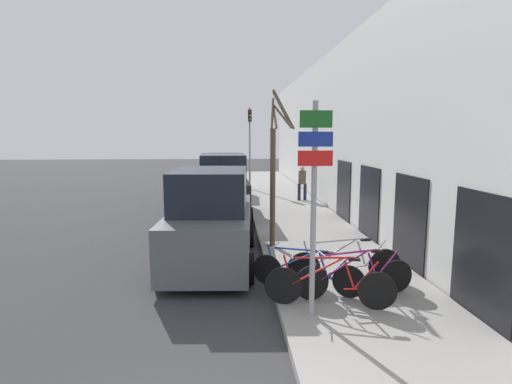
{
  "coord_description": "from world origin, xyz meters",
  "views": [
    {
      "loc": [
        0.18,
        -3.13,
        3.1
      ],
      "look_at": [
        0.81,
        6.62,
        1.72
      ],
      "focal_mm": 28.0,
      "sensor_mm": 36.0,
      "label": 1
    }
  ],
  "objects": [
    {
      "name": "ground_plane",
      "position": [
        0.0,
        11.2,
        0.0
      ],
      "size": [
        80.0,
        80.0,
        0.0
      ],
      "primitive_type": "plane",
      "color": "#333335"
    },
    {
      "name": "sidewalk_curb",
      "position": [
        2.6,
        14.0,
        0.07
      ],
      "size": [
        3.2,
        32.0,
        0.15
      ],
      "color": "gray",
      "rests_on": "ground"
    },
    {
      "name": "building_facade",
      "position": [
        4.35,
        13.93,
        3.23
      ],
      "size": [
        0.23,
        32.0,
        6.5
      ],
      "color": "silver",
      "rests_on": "ground"
    },
    {
      "name": "signpost",
      "position": [
        1.51,
        3.09,
        2.15
      ],
      "size": [
        0.55,
        0.11,
        3.49
      ],
      "color": "#939399",
      "rests_on": "sidewalk_curb"
    },
    {
      "name": "bicycle_0",
      "position": [
        1.88,
        3.38,
        0.54
      ],
      "size": [
        2.23,
        0.61,
        0.92
      ],
      "rotation": [
        0.0,
        0.0,
        1.36
      ],
      "color": "black",
      "rests_on": "sidewalk_curb"
    },
    {
      "name": "bicycle_1",
      "position": [
        2.46,
        3.81,
        0.53
      ],
      "size": [
        2.3,
        0.47,
        0.88
      ],
      "rotation": [
        0.0,
        0.0,
        1.7
      ],
      "color": "black",
      "rests_on": "sidewalk_curb"
    },
    {
      "name": "bicycle_2",
      "position": [
        1.62,
        4.12,
        0.52
      ],
      "size": [
        1.99,
        1.05,
        0.84
      ],
      "rotation": [
        0.0,
        0.0,
        1.09
      ],
      "color": "black",
      "rests_on": "sidewalk_curb"
    },
    {
      "name": "bicycle_3",
      "position": [
        2.45,
        4.43,
        0.55
      ],
      "size": [
        2.37,
        0.44,
        0.95
      ],
      "rotation": [
        0.0,
        0.0,
        1.64
      ],
      "color": "black",
      "rests_on": "sidewalk_curb"
    },
    {
      "name": "parked_car_0",
      "position": [
        -0.29,
        6.41,
        1.04
      ],
      "size": [
        2.27,
        4.69,
        2.32
      ],
      "rotation": [
        0.0,
        0.0,
        -0.06
      ],
      "color": "#51565B",
      "rests_on": "ground"
    },
    {
      "name": "parked_car_1",
      "position": [
        -0.09,
        11.87,
        1.1
      ],
      "size": [
        2.09,
        4.6,
        2.43
      ],
      "rotation": [
        0.0,
        0.0,
        0.03
      ],
      "color": "black",
      "rests_on": "ground"
    },
    {
      "name": "parked_car_2",
      "position": [
        -0.22,
        17.53,
        1.0
      ],
      "size": [
        2.15,
        4.87,
        2.21
      ],
      "rotation": [
        0.0,
        0.0,
        -0.06
      ],
      "color": "navy",
      "rests_on": "ground"
    },
    {
      "name": "pedestrian_near",
      "position": [
        3.48,
        14.91,
        1.06
      ],
      "size": [
        0.41,
        0.35,
        1.58
      ],
      "rotation": [
        0.0,
        0.0,
        3.11
      ],
      "color": "#1E2338",
      "rests_on": "sidewalk_curb"
    },
    {
      "name": "street_tree",
      "position": [
        1.33,
        7.26,
        2.13
      ],
      "size": [
        0.75,
        1.36,
        4.14
      ],
      "color": "brown",
      "rests_on": "sidewalk_curb"
    },
    {
      "name": "traffic_light",
      "position": [
        1.28,
        19.06,
        3.03
      ],
      "size": [
        0.2,
        0.3,
        4.5
      ],
      "color": "#939399",
      "rests_on": "sidewalk_curb"
    }
  ]
}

